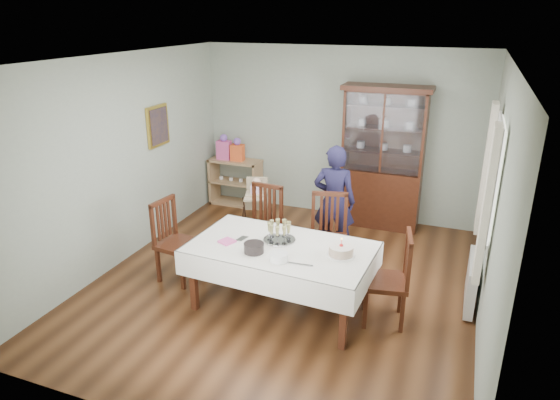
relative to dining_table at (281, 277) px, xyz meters
The scene contains 25 objects.
floor 0.66m from the dining_table, 106.78° to the left, with size 5.00×5.00×0.00m, color #593319.
room_shell 1.69m from the dining_table, 98.40° to the left, with size 5.00×5.00×5.00m.
dining_table is the anchor object (origin of this frame).
china_cabinet 2.93m from the dining_table, 77.85° to the left, with size 1.30×0.48×2.18m.
sideboard 3.38m from the dining_table, 124.31° to the left, with size 0.90×0.38×0.80m.
picture_frame 2.99m from the dining_table, 151.11° to the left, with size 0.04×0.48×0.58m, color gold.
window 2.51m from the dining_table, 21.40° to the left, with size 0.04×1.02×1.22m, color white.
curtain_left 2.28m from the dining_table, ahead, with size 0.07×0.30×1.55m, color silver.
curtain_right 2.68m from the dining_table, 35.48° to the left, with size 0.07×0.30×1.55m, color silver.
radiator 2.17m from the dining_table, 21.98° to the left, with size 0.10×0.80×0.55m, color white.
chair_far_left 1.12m from the dining_table, 124.52° to the left, with size 0.51×0.51×1.05m.
chair_far_right 0.94m from the dining_table, 72.20° to the left, with size 0.57×0.57×1.06m.
chair_end_left 1.44m from the dining_table, behind, with size 0.52×0.52×1.03m.
chair_end_right 1.16m from the dining_table, ahead, with size 0.54×0.54×1.03m.
woman 1.56m from the dining_table, 82.58° to the left, with size 0.57×0.37×1.56m, color #181632.
high_chair 1.91m from the dining_table, 121.55° to the left, with size 0.52×0.52×0.94m.
champagne_tray 0.47m from the dining_table, 118.94° to the left, with size 0.37×0.37×0.22m.
birthday_cake 0.79m from the dining_table, ahead, with size 0.30×0.30×0.21m.
plate_stack_dark 0.53m from the dining_table, 133.59° to the right, with size 0.22×0.22×0.10m, color black.
plate_stack_white 0.53m from the dining_table, 73.32° to the right, with size 0.19×0.19×0.08m, color white.
napkin_stack 0.72m from the dining_table, 168.96° to the right, with size 0.15×0.15×0.02m, color #E4549E.
cutlery 0.64m from the dining_table, behind, with size 0.10×0.15×0.01m, color silver, non-canonical shape.
cake_knife 0.59m from the dining_table, 46.49° to the right, with size 0.30×0.03×0.01m, color silver.
gift_bag_pink 3.53m from the dining_table, 127.09° to the left, with size 0.24×0.16×0.44m.
gift_bag_orange 3.38m from the dining_table, 123.63° to the left, with size 0.22×0.16×0.39m.
Camera 1 is at (1.90, -5.12, 3.16)m, focal length 32.00 mm.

